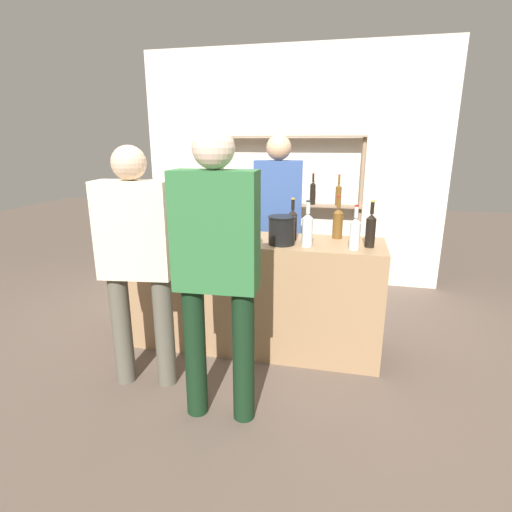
{
  "coord_description": "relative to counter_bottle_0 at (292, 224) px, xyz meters",
  "views": [
    {
      "loc": [
        0.71,
        -3.09,
        1.72
      ],
      "look_at": [
        0.0,
        0.0,
        0.81
      ],
      "focal_mm": 28.0,
      "sensor_mm": 36.0,
      "label": 1
    }
  ],
  "objects": [
    {
      "name": "counter_bottle_5",
      "position": [
        0.6,
        -0.1,
        0.0
      ],
      "size": [
        0.07,
        0.07,
        0.35
      ],
      "color": "black",
      "rests_on": "bar_counter"
    },
    {
      "name": "bar_counter",
      "position": [
        -0.29,
        -0.04,
        -0.61
      ],
      "size": [
        2.06,
        0.59,
        0.95
      ],
      "primitive_type": "cube",
      "color": "#997551",
      "rests_on": "ground_plane"
    },
    {
      "name": "counter_bottle_4",
      "position": [
        0.14,
        -0.18,
        0.0
      ],
      "size": [
        0.08,
        0.08,
        0.35
      ],
      "color": "silver",
      "rests_on": "bar_counter"
    },
    {
      "name": "customer_center",
      "position": [
        -0.31,
        -1.01,
        -0.03
      ],
      "size": [
        0.5,
        0.24,
        1.81
      ],
      "rotation": [
        0.0,
        0.0,
        1.62
      ],
      "color": "black",
      "rests_on": "ground_plane"
    },
    {
      "name": "customer_left",
      "position": [
        -0.96,
        -0.77,
        -0.1
      ],
      "size": [
        0.52,
        0.28,
        1.7
      ],
      "rotation": [
        0.0,
        0.0,
        1.7
      ],
      "color": "#575347",
      "rests_on": "ground_plane"
    },
    {
      "name": "back_wall",
      "position": [
        -0.29,
        1.85,
        0.31
      ],
      "size": [
        3.66,
        0.12,
        2.8
      ],
      "primitive_type": "cube",
      "color": "beige",
      "rests_on": "ground_plane"
    },
    {
      "name": "ground_plane",
      "position": [
        -0.29,
        -0.04,
        -1.09
      ],
      "size": [
        16.0,
        16.0,
        0.0
      ],
      "primitive_type": "plane",
      "color": "brown"
    },
    {
      "name": "wine_glass",
      "position": [
        -0.55,
        -0.12,
        -0.03
      ],
      "size": [
        0.08,
        0.08,
        0.14
      ],
      "color": "silver",
      "rests_on": "bar_counter"
    },
    {
      "name": "counter_bottle_1",
      "position": [
        -0.69,
        0.14,
        0.0
      ],
      "size": [
        0.08,
        0.08,
        0.36
      ],
      "color": "silver",
      "rests_on": "bar_counter"
    },
    {
      "name": "counter_bottle_3",
      "position": [
        0.35,
        0.14,
        0.0
      ],
      "size": [
        0.08,
        0.08,
        0.35
      ],
      "color": "brown",
      "rests_on": "bar_counter"
    },
    {
      "name": "counter_bottle_2",
      "position": [
        0.49,
        -0.19,
        -0.01
      ],
      "size": [
        0.08,
        0.08,
        0.33
      ],
      "color": "silver",
      "rests_on": "bar_counter"
    },
    {
      "name": "ice_bucket",
      "position": [
        -0.06,
        -0.16,
        -0.02
      ],
      "size": [
        0.22,
        0.22,
        0.22
      ],
      "color": "black",
      "rests_on": "bar_counter"
    },
    {
      "name": "back_shelf",
      "position": [
        -0.3,
        1.67,
        0.08
      ],
      "size": [
        1.77,
        0.18,
        1.79
      ],
      "color": "#897056",
      "rests_on": "ground_plane"
    },
    {
      "name": "server_behind_counter",
      "position": [
        -0.24,
        0.67,
        -0.03
      ],
      "size": [
        0.48,
        0.26,
        1.79
      ],
      "rotation": [
        0.0,
        0.0,
        -1.44
      ],
      "color": "#121C33",
      "rests_on": "ground_plane"
    },
    {
      "name": "counter_bottle_0",
      "position": [
        0.0,
        0.0,
        0.0
      ],
      "size": [
        0.07,
        0.07,
        0.34
      ],
      "color": "black",
      "rests_on": "bar_counter"
    }
  ]
}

